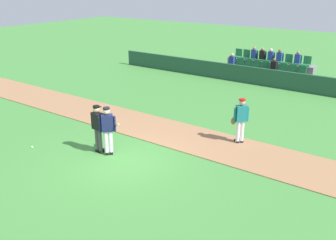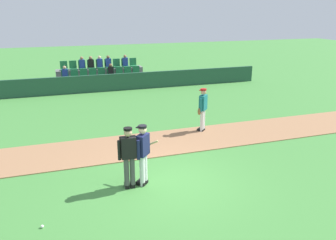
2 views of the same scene
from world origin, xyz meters
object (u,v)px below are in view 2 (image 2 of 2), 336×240
at_px(umpire_home_plate, 129,154).
at_px(runner_teal_jersey, 203,108).
at_px(baseball, 42,226).
at_px(batter_navy_jersey, 143,153).

relative_size(umpire_home_plate, runner_teal_jersey, 1.00).
height_order(runner_teal_jersey, baseball, runner_teal_jersey).
relative_size(umpire_home_plate, baseball, 23.78).
bearing_deg(runner_teal_jersey, umpire_home_plate, -136.38).
bearing_deg(batter_navy_jersey, runner_teal_jersey, 46.49).
xyz_separation_m(batter_navy_jersey, runner_teal_jersey, (3.35, 3.53, -0.01)).
distance_m(umpire_home_plate, baseball, 2.75).
bearing_deg(batter_navy_jersey, umpire_home_plate, -172.44).
bearing_deg(umpire_home_plate, baseball, -152.35).
relative_size(batter_navy_jersey, runner_teal_jersey, 1.00).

